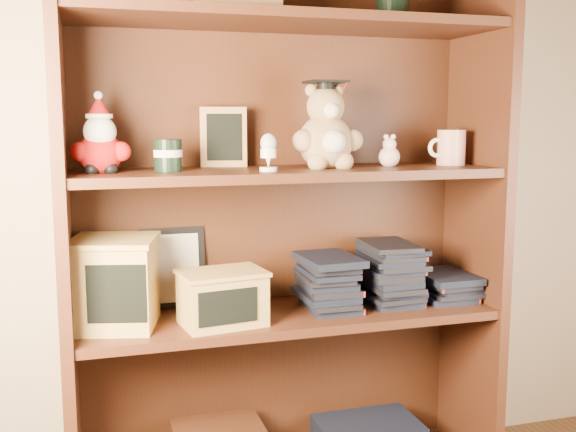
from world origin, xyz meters
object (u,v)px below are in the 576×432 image
Objects in this scene: teacher_mug at (450,148)px; treats_box at (115,282)px; bookcase at (282,228)px; grad_teddy_bear at (326,134)px.

treats_box is at bearing -179.94° from teacher_mug.
treats_box is at bearing -173.65° from bookcase.
bookcase is at bearing 152.12° from grad_teddy_bear.
bookcase is 13.89× the size of teacher_mug.
teacher_mug is 0.45× the size of treats_box.
grad_teddy_bear is 0.39m from teacher_mug.
bookcase is 0.55m from teacher_mug.
treats_box is (-0.57, 0.01, -0.37)m from grad_teddy_bear.
grad_teddy_bear is at bearing -27.88° from bookcase.
teacher_mug reaches higher than treats_box.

